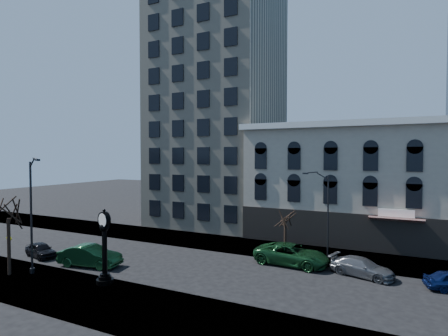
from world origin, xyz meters
The scene contains 15 objects.
ground centered at (0.00, 0.00, 0.00)m, with size 160.00×160.00×0.00m, color black.
sidewalk_far centered at (0.00, 8.00, 0.06)m, with size 160.00×6.00×0.12m, color gray.
sidewalk_near centered at (0.00, -8.00, 0.06)m, with size 160.00×6.00×0.12m, color gray.
cream_tower centered at (-6.11, 18.88, 19.32)m, with size 15.90×15.40×42.50m.
victorian_row centered at (12.00, 15.89, 6.00)m, with size 22.60×11.19×12.50m.
street_clock centered at (-2.48, -6.00, 2.50)m, with size 1.19×1.19×5.26m.
street_lamp_near centered at (-8.46, -7.04, 6.93)m, with size 2.23×1.06×9.02m.
street_lamp_far centered at (10.25, 5.82, 5.99)m, with size 1.95×0.82×7.78m.
bare_tree_near centered at (-10.35, -7.75, 5.33)m, with size 4.02×4.02×6.89m.
bare_tree_far centered at (6.83, 6.96, 3.81)m, with size 2.85×2.85×4.89m.
warning_sign centered at (-13.08, -6.00, 1.85)m, with size 0.82×0.12×2.51m.
car_near_a centered at (-12.75, -3.35, 0.64)m, with size 1.51×3.75×1.28m, color black.
car_near_b centered at (-6.72, -3.33, 0.85)m, with size 1.80×5.17×1.70m, color #143F1E.
car_far_a centered at (8.13, 4.25, 0.86)m, with size 2.84×6.16×1.71m, color #143F1E.
car_far_b centered at (13.66, 3.80, 0.68)m, with size 1.91×4.70×1.36m, color #595B60.
Camera 1 is at (15.56, -24.20, 9.09)m, focal length 28.00 mm.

